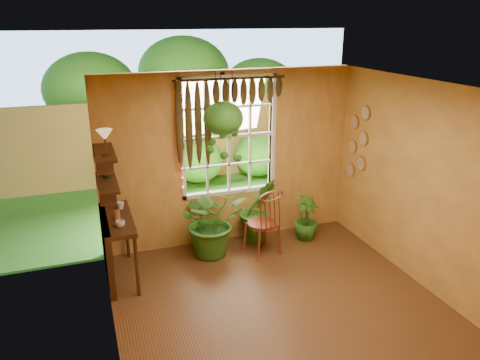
{
  "coord_description": "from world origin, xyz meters",
  "views": [
    {
      "loc": [
        -2.14,
        -4.34,
        3.42
      ],
      "look_at": [
        -0.21,
        1.15,
        1.39
      ],
      "focal_mm": 35.0,
      "sensor_mm": 36.0,
      "label": 1
    }
  ],
  "objects_px": {
    "counter_ledge": "(110,242)",
    "windsor_chair": "(264,232)",
    "potted_plant_mid": "(258,210)",
    "potted_plant_left": "(212,220)",
    "hanging_basket": "(223,124)"
  },
  "relations": [
    {
      "from": "counter_ledge",
      "to": "potted_plant_left",
      "type": "relative_size",
      "value": 1.09
    },
    {
      "from": "potted_plant_left",
      "to": "hanging_basket",
      "type": "xyz_separation_m",
      "value": [
        0.25,
        0.2,
        1.41
      ]
    },
    {
      "from": "counter_ledge",
      "to": "potted_plant_mid",
      "type": "xyz_separation_m",
      "value": [
        2.3,
        0.41,
        -0.02
      ]
    },
    {
      "from": "windsor_chair",
      "to": "potted_plant_mid",
      "type": "relative_size",
      "value": 1.15
    },
    {
      "from": "counter_ledge",
      "to": "windsor_chair",
      "type": "distance_m",
      "value": 2.24
    },
    {
      "from": "counter_ledge",
      "to": "potted_plant_mid",
      "type": "bearing_deg",
      "value": 10.06
    },
    {
      "from": "potted_plant_left",
      "to": "potted_plant_mid",
      "type": "relative_size",
      "value": 1.05
    },
    {
      "from": "windsor_chair",
      "to": "potted_plant_mid",
      "type": "xyz_separation_m",
      "value": [
        0.07,
        0.42,
        0.18
      ]
    },
    {
      "from": "potted_plant_mid",
      "to": "hanging_basket",
      "type": "bearing_deg",
      "value": 179.2
    },
    {
      "from": "windsor_chair",
      "to": "hanging_basket",
      "type": "height_order",
      "value": "hanging_basket"
    },
    {
      "from": "counter_ledge",
      "to": "potted_plant_mid",
      "type": "height_order",
      "value": "potted_plant_mid"
    },
    {
      "from": "potted_plant_left",
      "to": "hanging_basket",
      "type": "distance_m",
      "value": 1.44
    },
    {
      "from": "potted_plant_left",
      "to": "hanging_basket",
      "type": "height_order",
      "value": "hanging_basket"
    },
    {
      "from": "counter_ledge",
      "to": "windsor_chair",
      "type": "bearing_deg",
      "value": -0.35
    },
    {
      "from": "windsor_chair",
      "to": "hanging_basket",
      "type": "bearing_deg",
      "value": 125.05
    }
  ]
}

